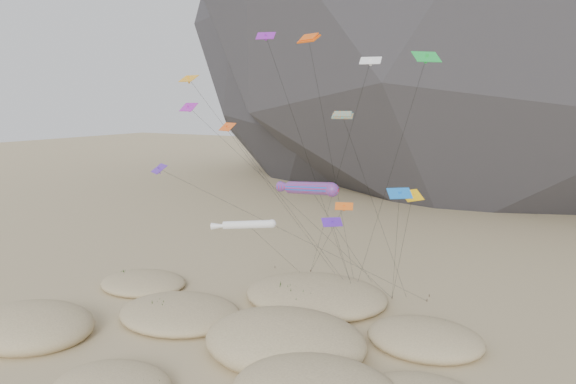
% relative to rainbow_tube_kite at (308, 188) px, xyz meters
% --- Properties ---
extents(ground, '(500.00, 500.00, 0.00)m').
position_rel_rainbow_tube_kite_xyz_m(ground, '(-1.43, -11.81, -13.64)').
color(ground, '#CCB789').
rests_on(ground, ground).
extents(dunes, '(47.35, 36.61, 4.23)m').
position_rel_rainbow_tube_kite_xyz_m(dunes, '(-2.63, -6.96, -12.89)').
color(dunes, '#CCB789').
rests_on(dunes, ground).
extents(dune_grass, '(44.91, 27.84, 1.58)m').
position_rel_rainbow_tube_kite_xyz_m(dune_grass, '(-0.27, -8.39, -12.79)').
color(dune_grass, black).
rests_on(dune_grass, ground).
extents(kite_stakes, '(21.20, 5.18, 0.30)m').
position_rel_rainbow_tube_kite_xyz_m(kite_stakes, '(0.61, 11.88, -13.49)').
color(kite_stakes, '#3F2D1E').
rests_on(kite_stakes, ground).
extents(rainbow_tube_kite, '(8.57, 16.99, 14.65)m').
position_rel_rainbow_tube_kite_xyz_m(rainbow_tube_kite, '(0.00, 0.00, 0.00)').
color(rainbow_tube_kite, red).
rests_on(rainbow_tube_kite, ground).
extents(white_tube_kite, '(6.37, 16.43, 10.65)m').
position_rel_rainbow_tube_kite_xyz_m(white_tube_kite, '(-5.34, -3.14, -3.64)').
color(white_tube_kite, white).
rests_on(white_tube_kite, ground).
extents(orange_parafoil, '(3.03, 10.64, 28.98)m').
position_rel_rainbow_tube_kite_xyz_m(orange_parafoil, '(-2.87, 5.64, 14.50)').
color(orange_parafoil, '#ED530C').
rests_on(orange_parafoil, ground).
extents(multi_parafoil, '(4.59, 11.34, 21.10)m').
position_rel_rainbow_tube_kite_xyz_m(multi_parafoil, '(3.19, 1.13, 6.73)').
color(multi_parafoil, orange).
rests_on(multi_parafoil, ground).
extents(delta_kites, '(28.95, 21.67, 28.85)m').
position_rel_rainbow_tube_kite_xyz_m(delta_kites, '(-1.44, -0.44, 5.30)').
color(delta_kites, orange).
rests_on(delta_kites, ground).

